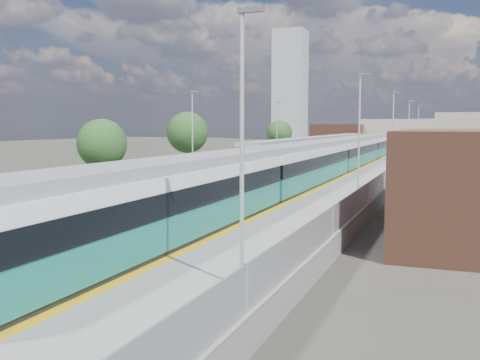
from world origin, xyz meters
The scene contains 11 objects.
ground centered at (0.00, 50.00, 0.00)m, with size 320.00×320.00×0.00m, color #47443A.
ballast_bed centered at (-2.25, 52.50, 0.03)m, with size 10.50×155.00×0.06m, color #565451.
tracks centered at (-1.65, 54.18, 0.11)m, with size 8.96×160.00×0.17m.
platform_right centered at (5.28, 52.49, 0.54)m, with size 4.70×155.00×8.52m.
platform_left centered at (-9.05, 52.49, 0.52)m, with size 4.30×155.00×8.52m.
buildings centered at (-18.12, 138.60, 10.70)m, with size 72.00×185.50×40.00m.
green_train centered at (1.50, 38.96, 2.40)m, with size 3.10×86.05×3.41m.
red_train centered at (-5.50, 65.52, 2.19)m, with size 2.94×59.57×3.71m.
tree_a centered at (-17.22, 30.12, 3.77)m, with size 4.42×4.42×5.99m.
tree_b centered at (-19.69, 52.32, 4.48)m, with size 5.25×5.25×7.12m.
tree_c centered at (-17.67, 85.95, 3.96)m, with size 4.65×4.65×6.30m.
Camera 1 is at (11.88, -12.04, 5.44)m, focal length 42.00 mm.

